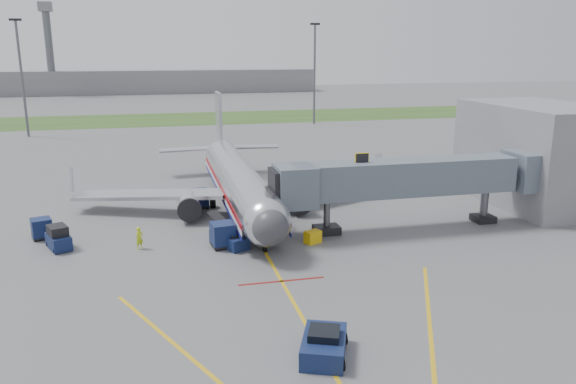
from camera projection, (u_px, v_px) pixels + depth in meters
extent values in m
plane|color=#565659|center=(270.00, 260.00, 42.02)|extent=(400.00, 400.00, 0.00)
cube|color=#2D4C1E|center=(189.00, 119.00, 126.80)|extent=(300.00, 25.00, 0.01)
cube|color=gold|center=(275.00, 270.00, 40.13)|extent=(0.25, 50.00, 0.01)
cube|color=maroon|center=(282.00, 281.00, 38.25)|extent=(6.00, 0.25, 0.01)
cube|color=gold|center=(208.00, 372.00, 27.48)|extent=(9.52, 20.04, 0.01)
cube|color=gold|center=(431.00, 343.00, 30.18)|extent=(9.52, 20.04, 0.01)
cylinder|color=silver|center=(239.00, 181.00, 55.48)|extent=(3.80, 28.00, 3.80)
sphere|color=silver|center=(267.00, 222.00, 42.29)|extent=(3.80, 3.80, 3.80)
sphere|color=#38383D|center=(270.00, 227.00, 41.07)|extent=(2.74, 2.74, 2.74)
cube|color=black|center=(268.00, 217.00, 41.78)|extent=(2.20, 1.20, 0.55)
cone|color=silver|center=(219.00, 152.00, 71.02)|extent=(3.80, 5.00, 3.80)
cube|color=#B7BAC1|center=(219.00, 121.00, 69.56)|extent=(0.35, 4.20, 7.00)
cube|color=#B7BAC1|center=(151.00, 195.00, 53.79)|extent=(15.10, 8.59, 1.13)
cube|color=#B7BAC1|center=(321.00, 185.00, 57.62)|extent=(15.10, 8.59, 1.13)
cylinder|color=silver|center=(188.00, 205.00, 51.82)|extent=(2.10, 3.60, 2.10)
cylinder|color=silver|center=(297.00, 198.00, 54.16)|extent=(2.10, 3.60, 2.10)
cube|color=maroon|center=(258.00, 183.00, 56.00)|extent=(0.05, 28.00, 0.45)
cube|color=navy|center=(258.00, 192.00, 56.22)|extent=(0.05, 28.00, 0.35)
cylinder|color=black|center=(265.00, 248.00, 43.83)|extent=(0.28, 0.70, 0.70)
cylinder|color=black|center=(213.00, 203.00, 55.92)|extent=(0.50, 1.00, 1.00)
cylinder|color=black|center=(264.00, 200.00, 57.10)|extent=(0.50, 1.00, 1.00)
cube|color=slate|center=(405.00, 177.00, 48.52)|extent=(20.00, 3.00, 3.00)
cube|color=slate|center=(295.00, 186.00, 46.36)|extent=(3.20, 3.60, 3.40)
cube|color=black|center=(281.00, 186.00, 46.09)|extent=(1.60, 3.00, 2.80)
cube|color=#E8B70D|center=(362.00, 159.00, 47.17)|extent=(1.20, 0.15, 1.00)
cylinder|color=#595B60|center=(327.00, 216.00, 47.70)|extent=(0.56, 0.56, 3.10)
cube|color=black|center=(326.00, 230.00, 48.00)|extent=(2.20, 1.60, 0.70)
cylinder|color=#595B60|center=(484.00, 205.00, 51.08)|extent=(0.70, 0.70, 3.10)
cube|color=black|center=(483.00, 218.00, 51.39)|extent=(1.80, 1.80, 0.60)
cube|color=slate|center=(526.00, 170.00, 51.23)|extent=(3.00, 4.00, 3.40)
cube|color=slate|center=(538.00, 154.00, 56.97)|extent=(10.00, 16.00, 10.00)
cylinder|color=#595B60|center=(22.00, 80.00, 98.71)|extent=(0.44, 0.44, 20.00)
cube|color=black|center=(15.00, 20.00, 96.17)|extent=(2.00, 0.40, 0.40)
cylinder|color=#595B60|center=(314.00, 75.00, 115.83)|extent=(0.44, 0.44, 20.00)
cube|color=black|center=(315.00, 24.00, 113.29)|extent=(2.00, 0.40, 0.40)
cube|color=slate|center=(145.00, 82.00, 198.91)|extent=(120.00, 14.00, 8.00)
cylinder|color=#595B60|center=(50.00, 53.00, 184.95)|extent=(2.40, 2.40, 28.00)
cube|color=slate|center=(45.00, 7.00, 181.35)|extent=(4.00, 4.00, 3.00)
cube|color=#0D1C3A|center=(324.00, 346.00, 28.85)|extent=(3.33, 4.10, 1.08)
cube|color=black|center=(324.00, 334.00, 28.68)|extent=(2.05, 2.05, 0.49)
cylinder|color=black|center=(304.00, 361.00, 27.78)|extent=(0.50, 0.81, 0.79)
cylinder|color=black|center=(340.00, 364.00, 27.53)|extent=(0.50, 0.81, 0.79)
cylinder|color=black|center=(310.00, 335.00, 30.24)|extent=(0.50, 0.81, 0.79)
cylinder|color=black|center=(342.00, 338.00, 29.98)|extent=(0.50, 0.81, 0.79)
cube|color=#0D1C3A|center=(59.00, 241.00, 44.35)|extent=(2.37, 3.06, 1.09)
cube|color=black|center=(57.00, 230.00, 44.12)|extent=(1.89, 2.11, 0.76)
cylinder|color=black|center=(55.00, 250.00, 43.36)|extent=(0.43, 0.59, 0.54)
cylinder|color=black|center=(70.00, 247.00, 43.99)|extent=(0.43, 0.59, 0.54)
cylinder|color=black|center=(49.00, 243.00, 44.88)|extent=(0.43, 0.59, 0.54)
cylinder|color=black|center=(63.00, 241.00, 45.51)|extent=(0.43, 0.59, 0.54)
cube|color=#0D1C3A|center=(199.00, 198.00, 55.71)|extent=(1.78, 1.78, 1.66)
cube|color=black|center=(200.00, 206.00, 55.91)|extent=(1.84, 1.84, 0.13)
cylinder|color=black|center=(194.00, 208.00, 55.14)|extent=(0.26, 0.32, 0.30)
cylinder|color=black|center=(207.00, 207.00, 55.52)|extent=(0.26, 0.32, 0.30)
cylinder|color=black|center=(192.00, 205.00, 56.33)|extent=(0.26, 0.32, 0.30)
cylinder|color=black|center=(205.00, 204.00, 56.71)|extent=(0.26, 0.32, 0.30)
cube|color=#0D1C3A|center=(42.00, 227.00, 46.69)|extent=(1.92, 1.92, 1.54)
cube|color=black|center=(43.00, 236.00, 46.88)|extent=(1.98, 1.98, 0.12)
cylinder|color=black|center=(36.00, 240.00, 46.10)|extent=(0.29, 0.33, 0.28)
cylinder|color=black|center=(51.00, 237.00, 46.69)|extent=(0.29, 0.33, 0.28)
cylinder|color=black|center=(34.00, 236.00, 47.09)|extent=(0.29, 0.33, 0.28)
cylinder|color=black|center=(49.00, 234.00, 47.68)|extent=(0.29, 0.33, 0.28)
cube|color=#0D1C3A|center=(223.00, 234.00, 44.63)|extent=(1.99, 1.99, 1.78)
cube|color=black|center=(223.00, 244.00, 44.85)|extent=(2.06, 2.06, 0.14)
cylinder|color=black|center=(217.00, 249.00, 44.00)|extent=(0.29, 0.35, 0.32)
cylinder|color=black|center=(234.00, 247.00, 44.48)|extent=(0.29, 0.35, 0.32)
cylinder|color=black|center=(213.00, 243.00, 45.24)|extent=(0.29, 0.35, 0.32)
cylinder|color=black|center=(229.00, 241.00, 45.72)|extent=(0.29, 0.35, 0.32)
cube|color=#0D1C3A|center=(229.00, 240.00, 45.10)|extent=(2.94, 4.15, 0.97)
cube|color=black|center=(225.00, 226.00, 45.26)|extent=(2.64, 4.36, 1.52)
cylinder|color=black|center=(233.00, 248.00, 43.76)|extent=(0.46, 0.65, 0.60)
cylinder|color=black|center=(244.00, 245.00, 44.39)|extent=(0.46, 0.65, 0.60)
cylinder|color=black|center=(215.00, 239.00, 45.91)|extent=(0.46, 0.65, 0.60)
cylinder|color=black|center=(226.00, 236.00, 46.54)|extent=(0.46, 0.65, 0.60)
cube|color=#E8B70D|center=(313.00, 237.00, 45.67)|extent=(1.52, 1.31, 1.03)
cylinder|color=black|center=(309.00, 242.00, 45.51)|extent=(0.26, 0.30, 0.26)
cylinder|color=black|center=(317.00, 240.00, 46.02)|extent=(0.26, 0.30, 0.26)
imported|color=#BDDA19|center=(139.00, 238.00, 44.24)|extent=(0.78, 0.73, 1.79)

